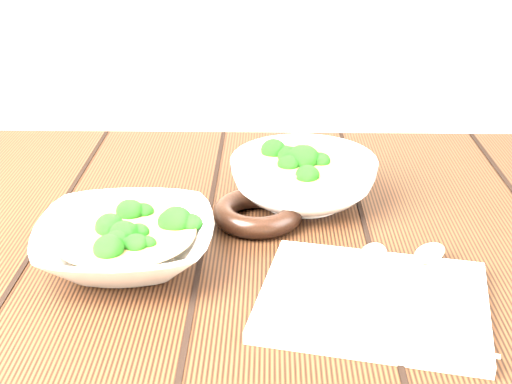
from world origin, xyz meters
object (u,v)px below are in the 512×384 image
object	(u,v)px
soup_bowl_front	(126,241)
napkin	(373,300)
table	(222,328)
soup_bowl_back	(303,178)
trivet	(258,213)

from	to	relation	value
soup_bowl_front	napkin	xyz separation A→B (m)	(0.27, -0.08, -0.02)
table	soup_bowl_front	size ratio (longest dim) A/B	5.63
soup_bowl_front	soup_bowl_back	bearing A→B (deg)	38.91
soup_bowl_front	napkin	world-z (taller)	soup_bowl_front
soup_bowl_front	trivet	size ratio (longest dim) A/B	1.87
soup_bowl_back	napkin	world-z (taller)	soup_bowl_back
table	soup_bowl_front	xyz separation A→B (m)	(-0.10, -0.04, 0.15)
table	trivet	distance (m)	0.15
soup_bowl_front	napkin	bearing A→B (deg)	-17.18
soup_bowl_back	trivet	bearing A→B (deg)	-132.44
trivet	napkin	size ratio (longest dim) A/B	0.50
trivet	napkin	world-z (taller)	trivet
trivet	soup_bowl_front	bearing A→B (deg)	-145.36
soup_bowl_back	napkin	bearing A→B (deg)	-76.01
soup_bowl_front	soup_bowl_back	size ratio (longest dim) A/B	0.88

